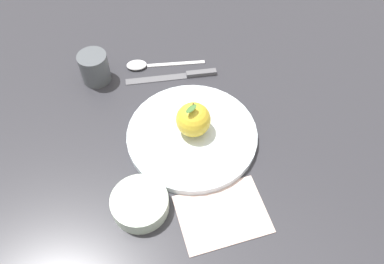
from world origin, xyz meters
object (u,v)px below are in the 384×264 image
apple (193,120)px  knife (180,76)px  side_bowl (140,203)px  cup (94,66)px  dinner_plate (192,135)px  linen_napkin (222,214)px  spoon (146,65)px

apple → knife: apple is taller
side_bowl → cup: size_ratio=1.48×
dinner_plate → apple: 0.04m
knife → linen_napkin: bearing=37.4°
side_bowl → linen_napkin: side_bowl is taller
cup → dinner_plate: bearing=76.2°
cup → linen_napkin: size_ratio=0.45×
apple → spoon: 0.24m
dinner_plate → apple: bearing=-176.6°
apple → knife: size_ratio=0.45×
side_bowl → linen_napkin: size_ratio=0.66×
spoon → knife: bearing=90.1°
dinner_plate → linen_napkin: bearing=41.6°
dinner_plate → linen_napkin: dinner_plate is taller
side_bowl → cup: 0.35m
apple → spoon: bearing=-127.4°
apple → spoon: apple is taller
apple → side_bowl: bearing=-6.6°
cup → knife: size_ratio=0.38×
apple → knife: (-0.14, -0.10, -0.05)m
linen_napkin → dinner_plate: bearing=-138.4°
dinner_plate → cup: cup is taller
linen_napkin → cup: bearing=-117.2°
apple → spoon: size_ratio=0.49×
side_bowl → spoon: size_ratio=0.60×
knife → spoon: (0.00, -0.09, 0.00)m
cup → spoon: bearing=134.1°
knife → linen_napkin: (0.28, 0.21, -0.00)m
side_bowl → apple: bearing=173.4°
linen_napkin → spoon: bearing=-132.9°
apple → side_bowl: apple is taller
knife → side_bowl: bearing=12.7°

